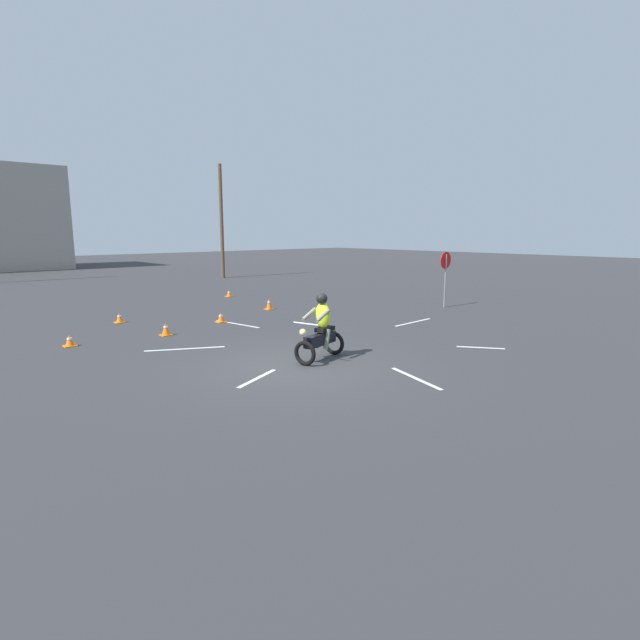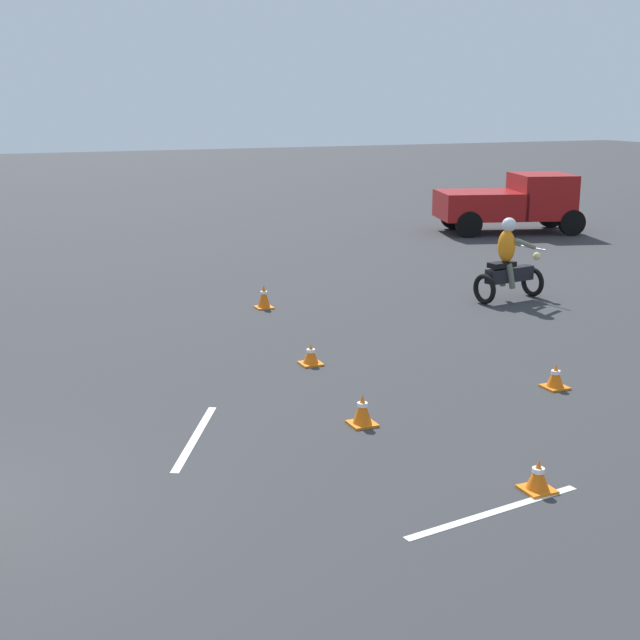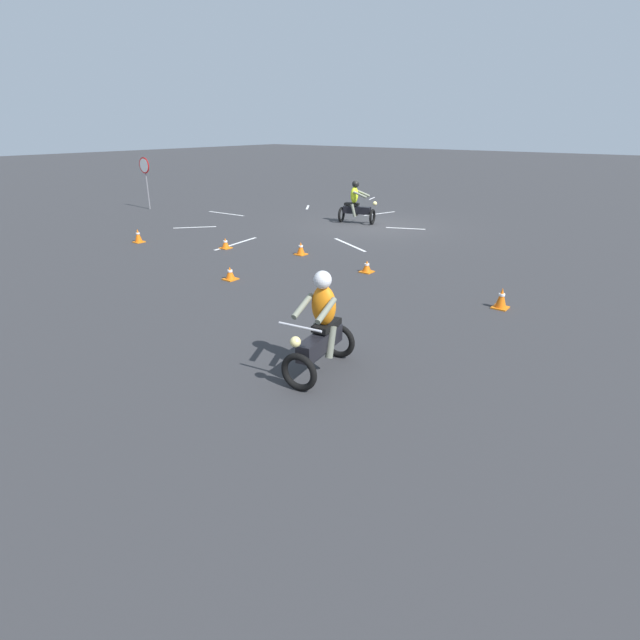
# 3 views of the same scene
# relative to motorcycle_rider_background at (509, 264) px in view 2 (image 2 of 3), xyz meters

# --- Properties ---
(motorcycle_rider_background) EXTENTS (0.85, 1.55, 1.66)m
(motorcycle_rider_background) POSITION_rel_motorcycle_rider_background_xyz_m (0.00, 0.00, 0.00)
(motorcycle_rider_background) COLOR black
(motorcycle_rider_background) RESTS_ON ground
(pickup_truck) EXTENTS (3.02, 4.51, 1.73)m
(pickup_truck) POSITION_rel_motorcycle_rider_background_xyz_m (-7.71, 5.50, 0.20)
(pickup_truck) COLOR black
(pickup_truck) RESTS_ON ground
(traffic_cone_near_left) EXTENTS (0.32, 0.32, 0.39)m
(traffic_cone_near_left) POSITION_rel_motorcycle_rider_background_xyz_m (5.14, -5.71, -0.54)
(traffic_cone_near_left) COLOR orange
(traffic_cone_near_left) RESTS_ON ground
(traffic_cone_mid_center) EXTENTS (0.32, 0.32, 0.32)m
(traffic_cone_mid_center) POSITION_rel_motorcycle_rider_background_xyz_m (2.52, -5.30, -0.57)
(traffic_cone_mid_center) COLOR orange
(traffic_cone_mid_center) RESTS_ON ground
(traffic_cone_far_right) EXTENTS (0.32, 0.32, 0.46)m
(traffic_cone_far_right) POSITION_rel_motorcycle_rider_background_xyz_m (-1.27, -4.69, -0.51)
(traffic_cone_far_right) COLOR orange
(traffic_cone_far_right) RESTS_ON ground
(traffic_cone_far_center) EXTENTS (0.32, 0.32, 0.34)m
(traffic_cone_far_center) POSITION_rel_motorcycle_rider_background_xyz_m (7.56, -4.89, -0.57)
(traffic_cone_far_center) COLOR orange
(traffic_cone_far_center) RESTS_ON ground
(traffic_cone_far_left) EXTENTS (0.32, 0.32, 0.34)m
(traffic_cone_far_left) POSITION_rel_motorcycle_rider_background_xyz_m (4.91, -2.61, -0.56)
(traffic_cone_far_left) COLOR orange
(traffic_cone_far_left) RESTS_ON ground
(lane_stripe_n) EXTENTS (0.40, 2.15, 0.01)m
(lane_stripe_n) POSITION_rel_motorcycle_rider_background_xyz_m (7.80, -5.56, -0.72)
(lane_stripe_n) COLOR silver
(lane_stripe_n) RESTS_ON ground
(lane_stripe_nw) EXTENTS (1.91, 1.07, 0.01)m
(lane_stripe_nw) POSITION_rel_motorcycle_rider_background_xyz_m (4.73, -7.72, -0.72)
(lane_stripe_nw) COLOR silver
(lane_stripe_nw) RESTS_ON ground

